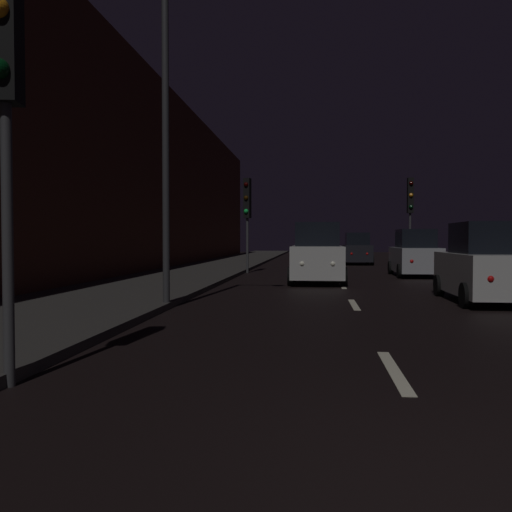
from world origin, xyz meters
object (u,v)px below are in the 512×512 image
at_px(traffic_light_far_right, 410,203).
at_px(car_approaching_headlights, 317,255).
at_px(car_parked_right_far, 415,255).
at_px(traffic_light_far_left, 247,205).
at_px(car_parked_right_near, 485,266).
at_px(car_distant_taillights, 357,250).
at_px(streetlamp_overhead, 183,72).
at_px(traffic_light_near_left, 4,52).

xyz_separation_m(traffic_light_far_right, car_approaching_headlights, (-5.06, -9.88, -2.58)).
height_order(traffic_light_far_right, car_parked_right_far, traffic_light_far_right).
bearing_deg(traffic_light_far_left, traffic_light_far_right, 129.10).
bearing_deg(car_parked_right_near, traffic_light_far_right, -2.90).
bearing_deg(car_distant_taillights, car_approaching_headlights, 170.23).
height_order(streetlamp_overhead, car_parked_right_near, streetlamp_overhead).
bearing_deg(car_distant_taillights, car_parked_right_near, -175.62).
height_order(traffic_light_far_left, streetlamp_overhead, streetlamp_overhead).
xyz_separation_m(traffic_light_far_right, streetlamp_overhead, (-8.16, -17.99, 1.84)).
distance_m(car_approaching_headlights, car_parked_right_near, 7.30).
distance_m(streetlamp_overhead, car_approaching_headlights, 9.74).
bearing_deg(streetlamp_overhead, traffic_light_far_right, 65.61).
height_order(car_parked_right_near, car_parked_right_far, car_parked_right_far).
bearing_deg(car_parked_right_near, streetlamp_overhead, 106.49).
bearing_deg(traffic_light_far_right, streetlamp_overhead, -26.64).
height_order(traffic_light_far_right, car_parked_right_near, traffic_light_far_right).
bearing_deg(car_parked_right_far, car_approaching_headlights, 132.66).
xyz_separation_m(traffic_light_far_left, car_approaching_headlights, (3.32, -5.55, -2.25)).
bearing_deg(car_parked_right_far, streetlamp_overhead, 148.56).
bearing_deg(traffic_light_far_left, streetlamp_overhead, 12.64).
xyz_separation_m(car_distant_taillights, car_parked_right_far, (1.63, -11.37, 0.00)).
distance_m(traffic_light_far_right, traffic_light_far_left, 9.44).
relative_size(traffic_light_far_left, traffic_light_near_left, 0.91).
distance_m(traffic_light_far_right, streetlamp_overhead, 19.84).
xyz_separation_m(traffic_light_far_right, traffic_light_near_left, (-8.47, -24.72, 0.02)).
relative_size(traffic_light_far_left, car_parked_right_near, 1.12).
height_order(traffic_light_far_left, traffic_light_near_left, traffic_light_near_left).
relative_size(car_approaching_headlights, car_parked_right_near, 1.09).
bearing_deg(traffic_light_near_left, car_parked_right_far, 146.78).
bearing_deg(car_approaching_headlights, traffic_light_far_right, 152.89).
relative_size(traffic_light_near_left, streetlamp_overhead, 0.59).
xyz_separation_m(car_parked_right_near, car_distant_taillights, (-1.63, 21.22, -0.00)).
xyz_separation_m(car_approaching_headlights, car_distant_taillights, (2.63, 15.29, -0.09)).
xyz_separation_m(traffic_light_far_right, traffic_light_far_left, (-8.38, -4.34, -0.33)).
relative_size(car_approaching_headlights, car_distant_taillights, 1.09).
relative_size(traffic_light_near_left, car_parked_right_near, 1.23).
height_order(streetlamp_overhead, car_approaching_headlights, streetlamp_overhead).
xyz_separation_m(streetlamp_overhead, car_parked_right_far, (7.36, 12.03, -4.50)).
bearing_deg(car_parked_right_near, car_distant_taillights, 4.38).
relative_size(traffic_light_far_left, streetlamp_overhead, 0.54).
distance_m(traffic_light_far_left, car_approaching_headlights, 6.84).
relative_size(traffic_light_far_right, car_distant_taillights, 1.22).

